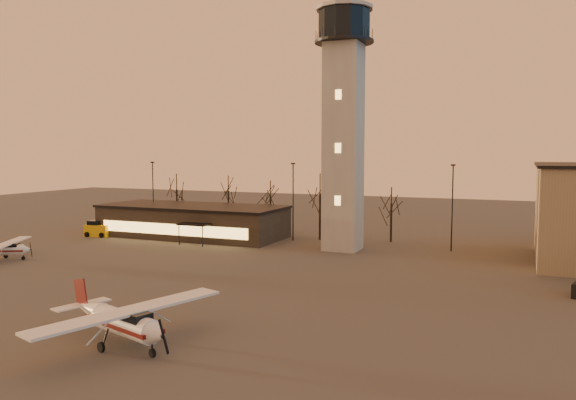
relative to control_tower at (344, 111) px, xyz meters
The scene contains 8 objects.
ground 34.15m from the control_tower, 90.00° to the right, with size 220.00×220.00×0.00m, color #3F3D3A.
control_tower is the anchor object (origin of this frame).
terminal 26.24m from the control_tower, behind, with size 25.40×12.20×4.30m.
light_poles 10.97m from the control_tower, 63.48° to the left, with size 58.50×12.25×10.14m.
tree_row 19.48m from the control_tower, 146.24° to the left, with size 37.20×9.20×8.80m.
cessna_front 39.95m from the control_tower, 92.71° to the right, with size 10.09×12.44×3.46m.
cessna_rear 40.42m from the control_tower, 147.15° to the right, with size 7.78×9.26×2.69m.
service_cart 37.55m from the control_tower, behind, with size 3.64×2.54×2.18m.
Camera 1 is at (19.69, -33.04, 11.60)m, focal length 35.00 mm.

